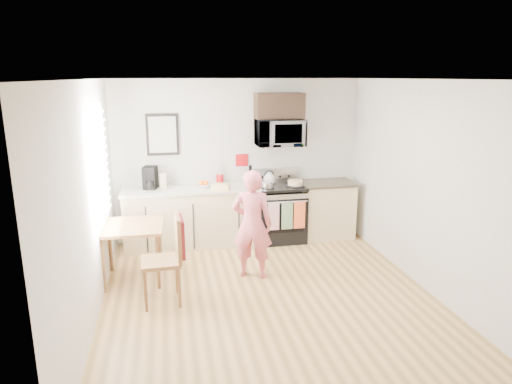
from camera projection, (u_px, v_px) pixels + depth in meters
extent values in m
plane|color=olive|center=(269.00, 297.00, 5.59)|extent=(4.60, 4.60, 0.00)
cube|color=beige|center=(239.00, 160.00, 7.45)|extent=(4.00, 0.04, 2.60)
cube|color=beige|center=(347.00, 279.00, 3.08)|extent=(4.00, 0.04, 2.60)
cube|color=beige|center=(89.00, 204.00, 4.89)|extent=(0.04, 4.60, 2.60)
cube|color=beige|center=(427.00, 187.00, 5.64)|extent=(0.04, 4.60, 2.60)
cube|color=white|center=(271.00, 79.00, 4.95)|extent=(4.00, 4.60, 0.04)
cube|color=white|center=(99.00, 167.00, 5.59)|extent=(0.02, 1.40, 1.50)
cube|color=white|center=(99.00, 167.00, 5.59)|extent=(0.01, 1.30, 1.40)
cube|color=#C9B780|center=(192.00, 218.00, 7.23)|extent=(2.10, 0.60, 0.90)
cube|color=beige|center=(191.00, 189.00, 7.11)|extent=(2.14, 0.64, 0.04)
cube|color=#C9B780|center=(326.00, 210.00, 7.65)|extent=(0.84, 0.60, 0.90)
cube|color=black|center=(327.00, 183.00, 7.53)|extent=(0.88, 0.64, 0.04)
cube|color=black|center=(280.00, 217.00, 7.49)|extent=(0.76, 0.65, 0.77)
cube|color=black|center=(285.00, 219.00, 7.17)|extent=(0.61, 0.02, 0.45)
cube|color=#BABABF|center=(285.00, 199.00, 7.09)|extent=(0.74, 0.02, 0.14)
cylinder|color=#BABABF|center=(286.00, 202.00, 7.06)|extent=(0.68, 0.02, 0.02)
cube|color=black|center=(281.00, 187.00, 7.36)|extent=(0.76, 0.65, 0.04)
cube|color=#BABABF|center=(277.00, 175.00, 7.59)|extent=(0.76, 0.08, 0.24)
cube|color=silver|center=(274.00, 216.00, 7.07)|extent=(0.18, 0.02, 0.44)
cube|color=#55734C|center=(287.00, 216.00, 7.11)|extent=(0.18, 0.02, 0.44)
cube|color=#C83E1E|center=(300.00, 215.00, 7.15)|extent=(0.18, 0.02, 0.44)
imported|color=#BABABF|center=(280.00, 133.00, 7.25)|extent=(0.76, 0.51, 0.42)
cube|color=black|center=(279.00, 106.00, 7.19)|extent=(0.76, 0.35, 0.40)
cube|color=black|center=(163.00, 135.00, 7.10)|extent=(0.50, 0.03, 0.65)
cube|color=silver|center=(163.00, 135.00, 7.08)|extent=(0.42, 0.01, 0.56)
cube|color=#AD0E13|center=(242.00, 160.00, 7.45)|extent=(0.20, 0.02, 0.20)
imported|color=#D33A54|center=(252.00, 224.00, 6.02)|extent=(0.62, 0.51, 1.47)
cube|color=brown|center=(131.00, 227.00, 5.91)|extent=(0.81, 0.81, 0.04)
cylinder|color=brown|center=(103.00, 266.00, 5.63)|extent=(0.04, 0.04, 0.72)
cylinder|color=brown|center=(158.00, 262.00, 5.74)|extent=(0.04, 0.04, 0.72)
cylinder|color=brown|center=(110.00, 246.00, 6.27)|extent=(0.04, 0.04, 0.72)
cylinder|color=brown|center=(160.00, 244.00, 6.38)|extent=(0.04, 0.04, 0.72)
cube|color=brown|center=(161.00, 262.00, 5.35)|extent=(0.47, 0.47, 0.05)
cube|color=brown|center=(178.00, 237.00, 5.33)|extent=(0.07, 0.45, 0.54)
cube|color=maroon|center=(180.00, 236.00, 5.34)|extent=(0.09, 0.41, 0.45)
cylinder|color=brown|center=(146.00, 292.00, 5.19)|extent=(0.04, 0.04, 0.50)
cylinder|color=brown|center=(180.00, 288.00, 5.29)|extent=(0.04, 0.04, 0.50)
cylinder|color=brown|center=(145.00, 278.00, 5.56)|extent=(0.04, 0.04, 0.50)
cylinder|color=brown|center=(177.00, 274.00, 5.65)|extent=(0.04, 0.04, 0.50)
cube|color=brown|center=(250.00, 178.00, 7.32)|extent=(0.15, 0.17, 0.22)
cylinder|color=#AD0E13|center=(220.00, 179.00, 7.39)|extent=(0.12, 0.12, 0.15)
imported|color=white|center=(203.00, 185.00, 7.15)|extent=(0.25, 0.25, 0.06)
cube|color=tan|center=(163.00, 180.00, 7.05)|extent=(0.10, 0.10, 0.25)
cube|color=black|center=(150.00, 178.00, 7.04)|extent=(0.24, 0.27, 0.35)
cylinder|color=black|center=(150.00, 185.00, 6.96)|extent=(0.13, 0.13, 0.13)
cube|color=tan|center=(221.00, 187.00, 6.97)|extent=(0.31, 0.22, 0.10)
cylinder|color=black|center=(295.00, 185.00, 7.31)|extent=(0.29, 0.29, 0.02)
cylinder|color=tan|center=(295.00, 183.00, 7.29)|extent=(0.23, 0.23, 0.08)
sphere|color=white|center=(269.00, 179.00, 7.41)|extent=(0.18, 0.18, 0.18)
cone|color=white|center=(269.00, 173.00, 7.39)|extent=(0.06, 0.06, 0.06)
torus|color=black|center=(269.00, 175.00, 7.40)|extent=(0.16, 0.02, 0.16)
cylinder|color=#BABABF|center=(268.00, 184.00, 7.19)|extent=(0.20, 0.20, 0.10)
cylinder|color=black|center=(272.00, 184.00, 7.06)|extent=(0.07, 0.17, 0.02)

